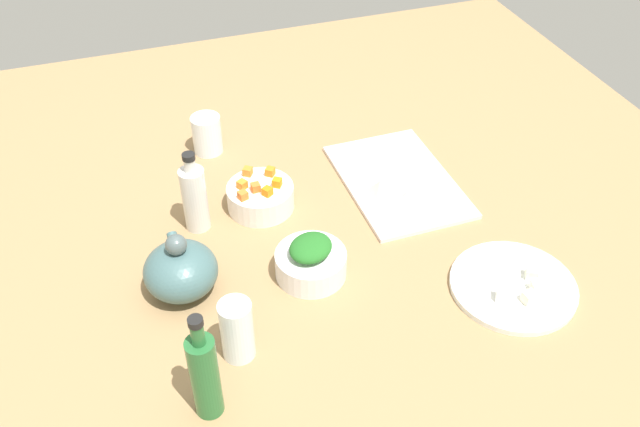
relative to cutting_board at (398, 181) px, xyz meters
The scene contains 25 objects.
tabletop 24.48cm from the cutting_board, 114.69° to the left, with size 190.00×190.00×3.00cm, color #98774F.
cutting_board is the anchor object (origin of this frame).
plate_tofu 38.22cm from the cutting_board, 168.73° to the right, with size 24.09×24.09×1.20cm, color white.
bowl_greens 35.14cm from the cutting_board, 127.46° to the left, with size 13.84×13.84×5.30cm, color white.
bowl_carrots 31.78cm from the cutting_board, 86.87° to the left, with size 14.40×14.40×5.45cm, color white.
teapot 55.14cm from the cutting_board, 108.51° to the left, with size 15.81×13.91×13.62cm.
bottle_0 70.02cm from the cutting_board, 130.49° to the left, with size 4.62×4.62×21.71cm.
bottle_1 46.37cm from the cutting_board, 90.12° to the left, with size 5.22×5.22×18.48cm.
drinking_glass_0 58.26cm from the cutting_board, 128.00° to the left, with size 5.73×5.73×12.11cm, color white.
drinking_glass_1 46.52cm from the cutting_board, 55.18° to the left, with size 6.97×6.97×9.36cm, color white.
carrot_cube_0 35.82cm from the cutting_board, 85.70° to the left, with size 1.80×1.80×1.80cm, color orange.
carrot_cube_1 31.39cm from the cutting_board, 92.56° to the left, with size 1.80×1.80×1.80cm, color orange.
carrot_cube_2 33.30cm from the cutting_board, 88.61° to the left, with size 1.80×1.80×1.80cm, color orange.
carrot_cube_3 28.63cm from the cutting_board, 88.12° to the left, with size 1.80×1.80×1.80cm, color orange.
carrot_cube_4 29.42cm from the cutting_board, 79.73° to the left, with size 1.80×1.80×1.80cm, color orange.
carrot_cube_5 36.48cm from the cutting_board, 91.53° to the left, with size 1.80×1.80×1.80cm, color orange.
carrot_cube_6 34.16cm from the cutting_board, 78.37° to the left, with size 1.80×1.80×1.80cm, color orange.
chopped_greens_mound 35.67cm from the cutting_board, 127.46° to the left, with size 8.92×7.67×3.39cm, color #236723.
tofu_cube_0 43.08cm from the cutting_board, 169.92° to the right, with size 2.20×2.20×2.20cm, color #F2ECCE.
tofu_cube_1 38.76cm from the cutting_board, 162.77° to the right, with size 2.20×2.20×2.20cm, color white.
tofu_cube_2 40.32cm from the cutting_board, behind, with size 2.20×2.20×2.20cm, color silver.
tofu_cube_3 41.77cm from the cutting_board, 165.48° to the right, with size 2.20×2.20×2.20cm, color white.
dumpling_0 7.91cm from the cutting_board, behind, with size 4.12×3.75×2.38cm, color beige.
dumpling_1 6.57cm from the cutting_board, 116.26° to the left, with size 4.63×4.35×3.01cm, color beige.
dumpling_2 13.14cm from the cutting_board, ahead, with size 5.32×4.74×2.27cm, color beige.
Camera 1 is at (-102.62, 35.08, 99.57)cm, focal length 38.99 mm.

